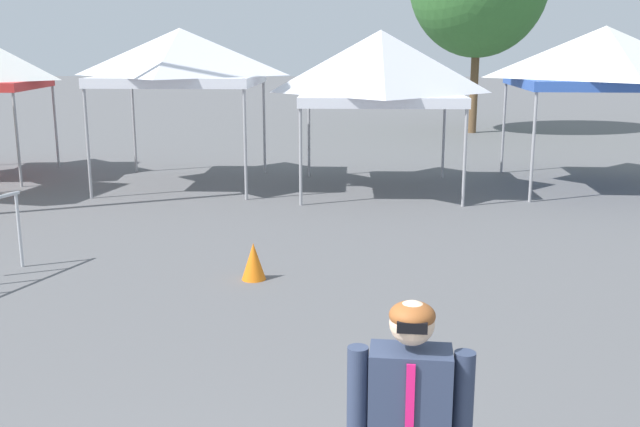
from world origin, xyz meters
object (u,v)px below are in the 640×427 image
(traffic_cone_lot_center, at_px, (254,261))
(canopy_tent_center, at_px, (181,57))
(canopy_tent_far_left, at_px, (380,66))
(canopy_tent_behind_center, at_px, (604,57))

(traffic_cone_lot_center, bearing_deg, canopy_tent_center, 109.11)
(canopy_tent_center, xyz_separation_m, traffic_cone_lot_center, (2.31, -6.67, -2.53))
(canopy_tent_center, height_order, traffic_cone_lot_center, canopy_tent_center)
(canopy_tent_far_left, height_order, traffic_cone_lot_center, canopy_tent_far_left)
(canopy_tent_far_left, relative_size, canopy_tent_behind_center, 0.89)
(canopy_tent_behind_center, bearing_deg, canopy_tent_center, 179.86)
(canopy_tent_center, bearing_deg, canopy_tent_far_left, -7.14)
(canopy_tent_far_left, distance_m, traffic_cone_lot_center, 6.85)
(canopy_tent_far_left, bearing_deg, canopy_tent_behind_center, 6.18)
(canopy_tent_far_left, distance_m, canopy_tent_behind_center, 4.74)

